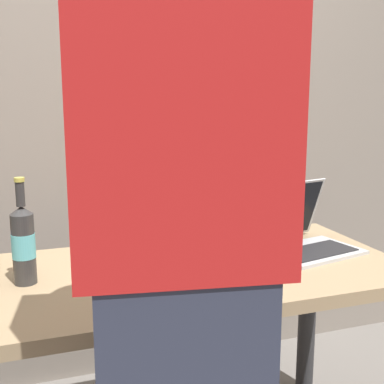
# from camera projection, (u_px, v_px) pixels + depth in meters

# --- Properties ---
(desk) EXTENTS (1.47, 0.71, 0.76)m
(desk) POSITION_uv_depth(u_px,v_px,m) (180.00, 304.00, 1.68)
(desk) COLOR #9E8460
(desk) RESTS_ON ground
(laptop) EXTENTS (0.38, 0.37, 0.24)m
(laptop) POSITION_uv_depth(u_px,v_px,m) (302.00, 234.00, 1.85)
(laptop) COLOR #B7BABC
(laptop) RESTS_ON desk
(beer_bottle_green) EXTENTS (0.07, 0.07, 0.32)m
(beer_bottle_green) POSITION_uv_depth(u_px,v_px,m) (23.00, 243.00, 1.51)
(beer_bottle_green) COLOR #333333
(beer_bottle_green) RESTS_ON desk
(person_figure) EXTENTS (0.43, 0.32, 1.90)m
(person_figure) POSITION_uv_depth(u_px,v_px,m) (182.00, 268.00, 0.99)
(person_figure) COLOR #2D3347
(person_figure) RESTS_ON ground
(back_wall) EXTENTS (6.00, 0.10, 2.60)m
(back_wall) POSITION_uv_depth(u_px,v_px,m) (124.00, 96.00, 2.29)
(back_wall) COLOR gray
(back_wall) RESTS_ON ground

